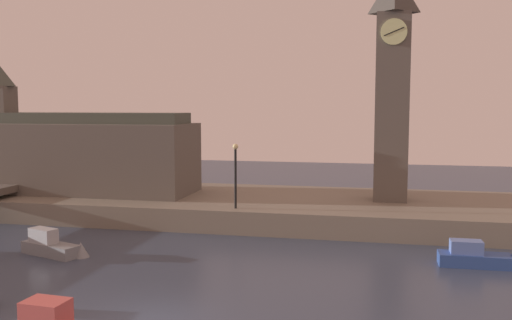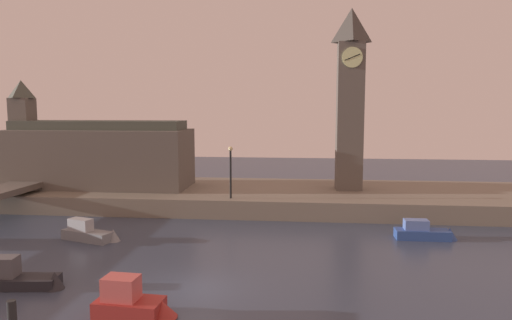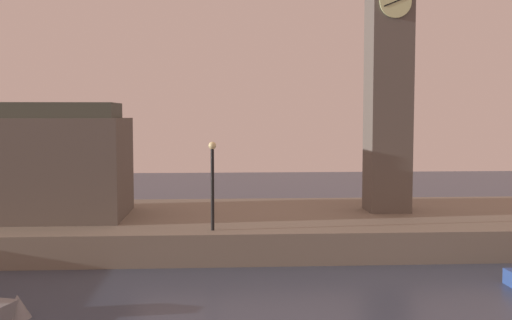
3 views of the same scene
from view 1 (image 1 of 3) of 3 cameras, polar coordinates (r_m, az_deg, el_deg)
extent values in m
cube|color=slate|center=(40.32, 0.46, -4.83)|extent=(70.00, 12.00, 1.50)
cube|color=#5B544C|center=(39.31, 13.75, 5.19)|extent=(2.25, 2.25, 12.75)
cylinder|color=beige|center=(38.43, 13.98, 12.67)|extent=(1.71, 0.12, 1.71)
cube|color=black|center=(38.36, 13.98, 12.68)|extent=(1.29, 0.04, 0.57)
cube|color=#5B544C|center=(44.15, -16.94, 0.23)|extent=(16.28, 5.90, 5.22)
cube|color=#5B544C|center=(48.01, -24.58, 2.08)|extent=(1.78, 1.78, 8.07)
pyramid|color=#474C42|center=(48.00, -24.81, 7.86)|extent=(1.96, 1.96, 1.62)
cube|color=#42473D|center=(43.99, -17.05, 4.14)|extent=(15.47, 3.54, 0.80)
cylinder|color=black|center=(35.38, -2.12, -1.96)|extent=(0.16, 0.16, 3.79)
sphere|color=#F2E099|center=(35.17, -2.13, 1.39)|extent=(0.36, 0.36, 0.36)
cube|color=#2D4C93|center=(30.40, 21.53, -9.52)|extent=(3.52, 1.30, 0.63)
cube|color=#5B7AC1|center=(30.18, 20.77, -8.34)|extent=(1.56, 0.90, 0.66)
cone|color=#2D4C93|center=(30.73, 24.80, -9.42)|extent=(1.16, 1.16, 0.88)
cube|color=gray|center=(32.26, -20.31, -8.58)|extent=(3.71, 2.18, 0.66)
cube|color=#A8ADB2|center=(32.32, -20.99, -7.25)|extent=(1.72, 1.23, 0.79)
cone|color=gray|center=(31.35, -17.54, -8.84)|extent=(1.25, 1.25, 0.89)
cube|color=#CC5651|center=(19.96, -20.74, -14.65)|extent=(1.47, 1.10, 0.98)
camera|label=2|loc=(3.80, -118.36, 7.64)|focal=32.88mm
camera|label=3|loc=(9.97, -45.43, -2.53)|focal=43.48mm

